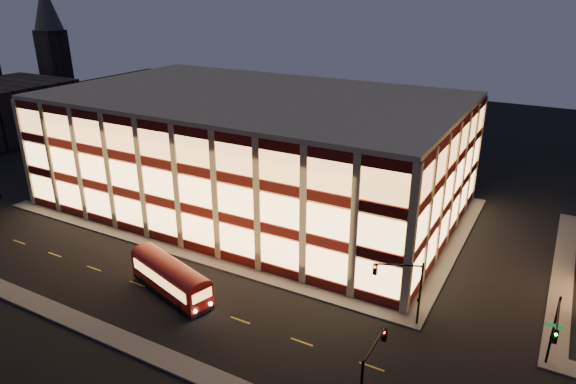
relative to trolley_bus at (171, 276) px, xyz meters
The scene contains 12 objects.
ground 6.25m from the trolley_bus, 109.98° to the left, with size 200.00×200.00×0.00m, color black.
sidewalk_office_south 8.50m from the trolley_bus, 127.33° to the left, with size 54.00×2.00×0.15m, color #514F4C.
sidewalk_office_east 30.88m from the trolley_bus, 47.16° to the left, with size 2.00×30.00×0.15m, color #514F4C.
sidewalk_tower_west 39.19m from the trolley_bus, 35.27° to the left, with size 2.00×30.00×0.15m, color #514F4C.
sidewalk_near 7.88m from the trolley_bus, 105.41° to the right, with size 100.00×2.00×0.15m, color #514F4C.
office_building 23.67m from the trolley_bus, 102.40° to the left, with size 50.45×30.45×14.50m.
church_tower 85.56m from the trolley_bus, 147.66° to the left, with size 5.00×5.00×18.00m, color #2D2621.
church_spire 87.84m from the trolley_bus, 147.66° to the left, with size 6.00×6.00×10.00m, color #4C473F.
traffic_signal_far 21.12m from the trolley_bus, 16.15° to the left, with size 3.79×1.87×6.00m.
traffic_signal_right 31.93m from the trolley_bus, ahead, with size 1.20×4.37×6.00m.
traffic_signal_near 22.25m from the trolley_bus, 14.19° to the right, with size 0.32×4.45×6.00m.
trolley_bus is the anchor object (origin of this frame).
Camera 1 is at (31.57, -36.30, 26.83)m, focal length 32.00 mm.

